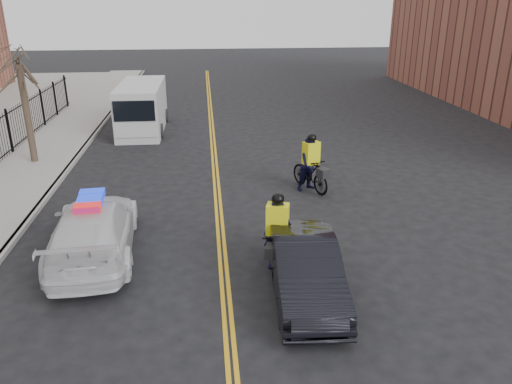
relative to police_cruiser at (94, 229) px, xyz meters
The scene contains 11 objects.
ground 3.87m from the police_cruiser, 24.29° to the right, with size 120.00×120.00×0.00m, color black.
center_line_left 7.31m from the police_cruiser, 62.30° to the left, with size 0.10×60.00×0.01m, color gold.
center_line_right 7.39m from the police_cruiser, 61.20° to the left, with size 0.10×60.00×0.01m, color gold.
sidewalk 7.63m from the police_cruiser, 122.11° to the left, with size 3.00×60.00×0.15m, color gray.
curb 6.96m from the police_cruiser, 111.53° to the left, with size 0.20×60.00×0.15m, color gray.
street_tree 9.80m from the police_cruiser, 116.13° to the left, with size 3.20×3.20×4.80m.
police_cruiser is the anchor object (origin of this frame).
dark_sedan 5.92m from the police_cruiser, 25.71° to the right, with size 1.49×4.27×1.41m, color black.
cargo_van 13.73m from the police_cruiser, 90.67° to the left, with size 2.32×5.89×2.46m.
cyclist_near 5.01m from the police_cruiser, 14.31° to the right, with size 1.32×2.27×2.11m.
cyclist_far 8.10m from the police_cruiser, 31.85° to the left, with size 1.41×2.17×2.13m.
Camera 1 is at (-0.33, -11.04, 6.65)m, focal length 35.00 mm.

